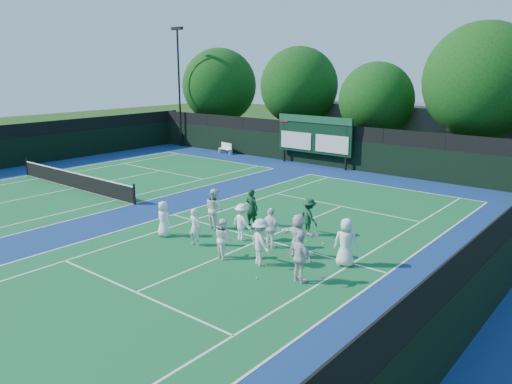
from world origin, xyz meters
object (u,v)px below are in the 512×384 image
Objects in this scene: tennis_net at (74,180)px; bench at (226,148)px; coach_left at (252,208)px; scoreboard at (314,135)px.

tennis_net is 14.42m from bench.
coach_left is at bearing 4.98° from tennis_net.
coach_left is at bearing -67.76° from scoreboard.
bench is at bearing -45.92° from coach_left.
tennis_net is at bearing -115.60° from scoreboard.
bench is 19.15m from coach_left.
scoreboard is 0.53× the size of tennis_net.
tennis_net is at bearing -84.88° from bench.
scoreboard is 8.45m from bench.
tennis_net reaches higher than bench.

